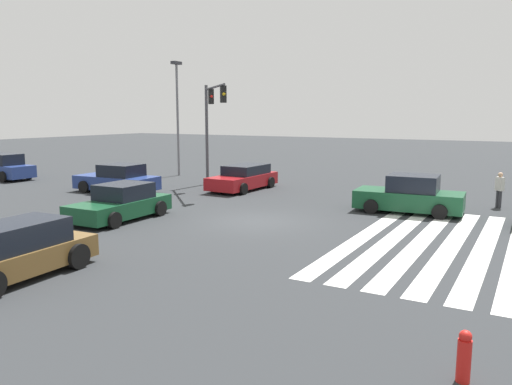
# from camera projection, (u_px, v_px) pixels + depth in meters

# --- Properties ---
(ground_plane) EXTENTS (142.04, 142.04, 0.00)m
(ground_plane) POSITION_uv_depth(u_px,v_px,m) (256.00, 221.00, 19.80)
(ground_plane) COLOR #2B2D30
(crosswalk_markings) EXTENTS (11.33, 6.30, 0.01)m
(crosswalk_markings) POSITION_uv_depth(u_px,v_px,m) (452.00, 245.00, 16.22)
(crosswalk_markings) COLOR silver
(crosswalk_markings) RESTS_ON ground_plane
(traffic_signal_mast) EXTENTS (3.83, 3.83, 5.93)m
(traffic_signal_mast) POSITION_uv_depth(u_px,v_px,m) (211.00, 114.00, 28.20)
(traffic_signal_mast) COLOR #47474C
(traffic_signal_mast) RESTS_ON ground_plane
(car_0) EXTENTS (2.37, 4.71, 1.55)m
(car_0) POSITION_uv_depth(u_px,v_px,m) (118.00, 179.00, 27.16)
(car_0) COLOR navy
(car_0) RESTS_ON ground_plane
(car_1) EXTENTS (4.32, 2.09, 1.47)m
(car_1) POSITION_uv_depth(u_px,v_px,m) (16.00, 252.00, 12.84)
(car_1) COLOR brown
(car_1) RESTS_ON ground_plane
(car_2) EXTENTS (2.38, 4.59, 1.64)m
(car_2) POSITION_uv_depth(u_px,v_px,m) (410.00, 196.00, 21.51)
(car_2) COLOR #144728
(car_2) RESTS_ON ground_plane
(car_3) EXTENTS (4.83, 2.27, 1.38)m
(car_3) POSITION_uv_depth(u_px,v_px,m) (244.00, 178.00, 28.16)
(car_3) COLOR maroon
(car_3) RESTS_ON ground_plane
(car_4) EXTENTS (4.39, 2.25, 1.44)m
(car_4) POSITION_uv_depth(u_px,v_px,m) (121.00, 203.00, 20.12)
(car_4) COLOR #144728
(car_4) RESTS_ON ground_plane
(car_5) EXTENTS (2.05, 4.78, 1.68)m
(car_5) POSITION_uv_depth(u_px,v_px,m) (2.00, 167.00, 32.59)
(car_5) COLOR navy
(car_5) RESTS_ON ground_plane
(pedestrian) EXTENTS (0.41, 0.41, 1.62)m
(pedestrian) POSITION_uv_depth(u_px,v_px,m) (500.00, 188.00, 22.58)
(pedestrian) COLOR #38383D
(pedestrian) RESTS_ON ground_plane
(street_light_pole_a) EXTENTS (0.80, 0.36, 7.76)m
(street_light_pole_a) POSITION_uv_depth(u_px,v_px,m) (177.00, 108.00, 34.11)
(street_light_pole_a) COLOR slate
(street_light_pole_a) RESTS_ON ground_plane
(fire_hydrant) EXTENTS (0.22, 0.22, 0.86)m
(fire_hydrant) POSITION_uv_depth(u_px,v_px,m) (464.00, 356.00, 7.85)
(fire_hydrant) COLOR red
(fire_hydrant) RESTS_ON ground_plane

